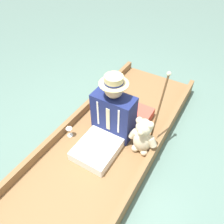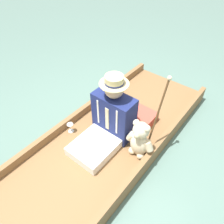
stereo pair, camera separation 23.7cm
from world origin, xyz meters
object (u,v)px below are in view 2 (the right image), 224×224
at_px(seated_person, 109,120).
at_px(walking_cane, 158,113).
at_px(wine_glass, 70,126).
at_px(teddy_bear, 140,140).

bearing_deg(seated_person, walking_cane, -162.20).
relative_size(wine_glass, walking_cane, 0.14).
distance_m(wine_glass, walking_cane, 1.06).
distance_m(seated_person, wine_glass, 0.51).
height_order(seated_person, walking_cane, walking_cane).
height_order(teddy_bear, wine_glass, teddy_bear).
bearing_deg(walking_cane, teddy_bear, 69.58).
height_order(seated_person, teddy_bear, seated_person).
xyz_separation_m(seated_person, walking_cane, (-0.46, -0.19, 0.24)).
bearing_deg(teddy_bear, seated_person, 1.46).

